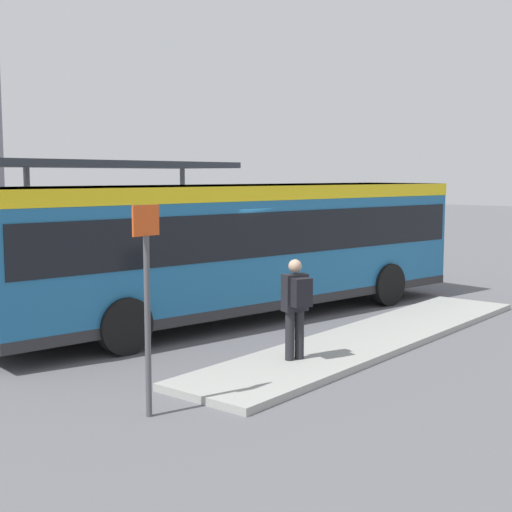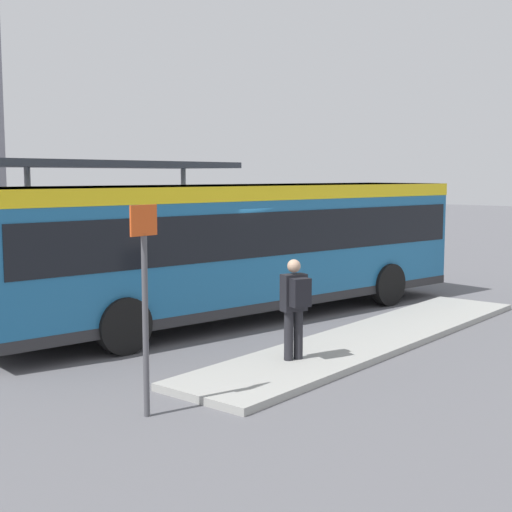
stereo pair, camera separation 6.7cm
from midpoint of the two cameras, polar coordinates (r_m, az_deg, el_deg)
ground_plane at (r=16.05m, az=-1.23°, el=-4.91°), size 120.00×120.00×0.00m
curb_island at (r=13.96m, az=9.47°, el=-6.48°), size 9.75×1.80×0.12m
city_bus at (r=15.81m, az=-1.22°, el=1.28°), size 12.10×4.61×2.95m
pedestrian_waiting at (r=11.76m, az=3.31°, el=-3.76°), size 0.49×0.53×1.68m
bicycle_white at (r=24.51m, az=6.02°, el=-0.10°), size 0.48×1.70×0.73m
bicycle_red at (r=24.91m, az=4.69°, el=0.01°), size 0.48×1.65×0.72m
bicycle_green at (r=25.02m, az=2.90°, el=0.09°), size 0.48×1.75×0.76m
station_shelter at (r=19.36m, az=-17.77°, el=6.90°), size 13.24×3.18×3.56m
potted_planter_far_side at (r=21.29m, az=-0.96°, el=-0.23°), size 0.88×0.88×1.30m
platform_sign at (r=9.38m, az=-8.67°, el=-3.52°), size 0.44×0.08×2.80m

